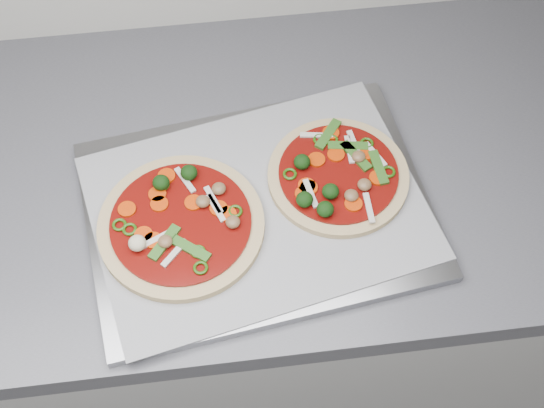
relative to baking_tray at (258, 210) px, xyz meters
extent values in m
cube|color=#B6B6B4|center=(-0.24, 0.08, -0.48)|extent=(3.60, 0.60, 0.86)
cube|color=#58575F|center=(-0.24, 0.08, -0.03)|extent=(3.60, 0.60, 0.04)
cube|color=gray|center=(0.00, 0.00, 0.00)|extent=(0.52, 0.41, 0.02)
cube|color=#9B9BA0|center=(0.00, 0.00, 0.01)|extent=(0.51, 0.42, 0.00)
cylinder|color=tan|center=(-0.11, -0.02, 0.02)|extent=(0.29, 0.29, 0.01)
cylinder|color=#700807|center=(-0.11, -0.02, 0.02)|extent=(0.24, 0.24, 0.00)
ellipsoid|color=brown|center=(-0.13, -0.05, 0.03)|extent=(0.02, 0.02, 0.01)
cylinder|color=#E43A00|center=(-0.13, 0.01, 0.03)|extent=(0.03, 0.03, 0.00)
cylinder|color=#E43A00|center=(-0.14, 0.03, 0.03)|extent=(0.03, 0.03, 0.00)
cube|color=beige|center=(-0.10, 0.04, 0.03)|extent=(0.03, 0.05, 0.00)
cylinder|color=#E43A00|center=(-0.05, -0.01, 0.03)|extent=(0.03, 0.03, 0.00)
cube|color=beige|center=(-0.14, -0.05, 0.03)|extent=(0.05, 0.03, 0.00)
cylinder|color=#E43A00|center=(-0.12, 0.05, 0.03)|extent=(0.03, 0.03, 0.00)
cylinder|color=#E43A00|center=(-0.15, -0.05, 0.03)|extent=(0.03, 0.03, 0.00)
ellipsoid|color=brown|center=(-0.07, 0.00, 0.03)|extent=(0.03, 0.03, 0.01)
cube|color=beige|center=(-0.12, -0.07, 0.03)|extent=(0.04, 0.04, 0.00)
torus|color=#224C0D|center=(-0.03, -0.02, 0.03)|extent=(0.03, 0.03, 0.00)
ellipsoid|color=brown|center=(-0.05, 0.02, 0.03)|extent=(0.03, 0.03, 0.01)
torus|color=#224C0D|center=(-0.18, -0.03, 0.03)|extent=(0.02, 0.02, 0.00)
ellipsoid|color=beige|center=(-0.17, -0.05, 0.04)|extent=(0.03, 0.03, 0.02)
torus|color=#224C0D|center=(-0.19, -0.02, 0.03)|extent=(0.03, 0.03, 0.00)
torus|color=#224C0D|center=(-0.09, -0.10, 0.03)|extent=(0.03, 0.03, 0.00)
cube|color=beige|center=(-0.06, 0.01, 0.03)|extent=(0.02, 0.05, 0.00)
cube|color=beige|center=(-0.06, -0.01, 0.03)|extent=(0.03, 0.05, 0.00)
cylinder|color=#E43A00|center=(-0.09, 0.01, 0.03)|extent=(0.03, 0.03, 0.00)
torus|color=#224C0D|center=(-0.13, 0.04, 0.03)|extent=(0.02, 0.02, 0.00)
ellipsoid|color=#16350D|center=(-0.13, 0.04, 0.04)|extent=(0.03, 0.03, 0.02)
cylinder|color=#E43A00|center=(-0.04, -0.02, 0.03)|extent=(0.03, 0.03, 0.00)
cylinder|color=#E43A00|center=(-0.16, -0.04, 0.03)|extent=(0.04, 0.04, 0.00)
torus|color=#224C0D|center=(-0.09, -0.07, 0.03)|extent=(0.03, 0.03, 0.00)
cube|color=#2E631B|center=(-0.13, -0.05, 0.03)|extent=(0.05, 0.05, 0.00)
ellipsoid|color=#16350D|center=(-0.09, 0.05, 0.04)|extent=(0.03, 0.03, 0.02)
cylinder|color=#E43A00|center=(-0.18, 0.01, 0.03)|extent=(0.03, 0.03, 0.00)
ellipsoid|color=brown|center=(-0.04, -0.03, 0.03)|extent=(0.03, 0.03, 0.01)
cube|color=#2E631B|center=(-0.10, -0.07, 0.03)|extent=(0.05, 0.05, 0.00)
cylinder|color=tan|center=(0.12, 0.03, 0.02)|extent=(0.24, 0.24, 0.01)
cylinder|color=#700807|center=(0.12, 0.03, 0.02)|extent=(0.20, 0.20, 0.00)
torus|color=#224C0D|center=(0.10, 0.09, 0.03)|extent=(0.03, 0.03, 0.00)
cylinder|color=#E43A00|center=(0.06, 0.00, 0.03)|extent=(0.04, 0.04, 0.00)
ellipsoid|color=brown|center=(0.15, 0.05, 0.03)|extent=(0.03, 0.03, 0.01)
cube|color=beige|center=(0.14, 0.07, 0.03)|extent=(0.01, 0.05, 0.00)
cylinder|color=#E43A00|center=(0.17, 0.06, 0.03)|extent=(0.03, 0.03, 0.00)
torus|color=#224C0D|center=(0.19, 0.02, 0.03)|extent=(0.03, 0.03, 0.00)
cube|color=#2E631B|center=(0.12, 0.10, 0.03)|extent=(0.05, 0.05, 0.00)
ellipsoid|color=#16350D|center=(0.10, 0.00, 0.03)|extent=(0.03, 0.03, 0.02)
cube|color=beige|center=(0.15, 0.08, 0.03)|extent=(0.01, 0.05, 0.00)
ellipsoid|color=#16350D|center=(0.06, -0.01, 0.03)|extent=(0.02, 0.02, 0.02)
cylinder|color=#E43A00|center=(0.17, 0.02, 0.03)|extent=(0.03, 0.03, 0.00)
cube|color=beige|center=(0.07, 0.00, 0.03)|extent=(0.02, 0.05, 0.00)
cylinder|color=#E43A00|center=(0.12, 0.06, 0.03)|extent=(0.03, 0.03, 0.00)
cylinder|color=#E43A00|center=(0.07, 0.02, 0.03)|extent=(0.03, 0.03, 0.00)
torus|color=#224C0D|center=(0.12, 0.09, 0.03)|extent=(0.03, 0.03, 0.00)
ellipsoid|color=#16350D|center=(0.07, 0.05, 0.03)|extent=(0.03, 0.03, 0.02)
ellipsoid|color=brown|center=(0.15, 0.00, 0.03)|extent=(0.03, 0.03, 0.01)
cylinder|color=#E43A00|center=(0.09, 0.06, 0.03)|extent=(0.03, 0.03, 0.00)
cube|color=beige|center=(0.15, -0.03, 0.03)|extent=(0.01, 0.05, 0.00)
cylinder|color=#E43A00|center=(0.12, 0.10, 0.03)|extent=(0.03, 0.03, 0.00)
cylinder|color=#E43A00|center=(0.07, 0.01, 0.03)|extent=(0.03, 0.03, 0.00)
cylinder|color=#E43A00|center=(0.13, -0.02, 0.03)|extent=(0.03, 0.03, 0.00)
cube|color=#2E631B|center=(0.18, 0.03, 0.03)|extent=(0.02, 0.06, 0.00)
cube|color=#2E631B|center=(0.14, 0.08, 0.03)|extent=(0.06, 0.02, 0.00)
cube|color=#2E631B|center=(0.15, 0.06, 0.03)|extent=(0.04, 0.06, 0.00)
ellipsoid|color=#16350D|center=(0.09, -0.03, 0.03)|extent=(0.03, 0.03, 0.02)
torus|color=#224C0D|center=(0.17, 0.08, 0.03)|extent=(0.02, 0.02, 0.00)
cube|color=beige|center=(0.10, 0.10, 0.03)|extent=(0.05, 0.02, 0.00)
cube|color=beige|center=(0.18, 0.06, 0.03)|extent=(0.03, 0.05, 0.00)
torus|color=#224C0D|center=(0.05, 0.04, 0.03)|extent=(0.03, 0.03, 0.00)
ellipsoid|color=brown|center=(0.13, -0.01, 0.03)|extent=(0.03, 0.03, 0.01)
camera|label=1|loc=(-0.05, -0.56, 0.91)|focal=50.00mm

